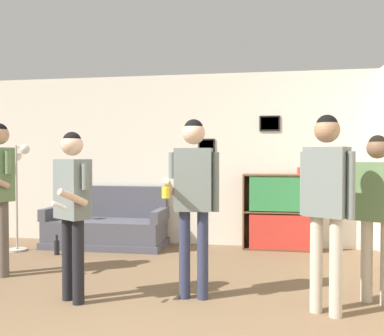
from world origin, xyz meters
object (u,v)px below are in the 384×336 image
at_px(person_watcher_holding_cup, 194,188).
at_px(person_spectator_far_right, 377,201).
at_px(floor_lamp, 16,178).
at_px(person_player_foreground_center, 72,198).
at_px(couch, 107,227).
at_px(bookshelf, 281,212).
at_px(person_spectator_near_bookshelf, 326,191).
at_px(bottle_on_floor, 57,247).
at_px(drinking_cup, 300,171).

bearing_deg(person_watcher_holding_cup, person_spectator_far_right, 4.95).
xyz_separation_m(floor_lamp, person_player_foreground_center, (1.80, -1.96, -0.09)).
xyz_separation_m(couch, bookshelf, (2.67, 0.19, 0.26)).
relative_size(person_spectator_near_bookshelf, person_spectator_far_right, 1.10).
height_order(floor_lamp, person_watcher_holding_cup, person_watcher_holding_cup).
bearing_deg(person_watcher_holding_cup, bookshelf, 68.86).
bearing_deg(floor_lamp, person_player_foreground_center, -47.40).
height_order(bookshelf, person_spectator_far_right, person_spectator_far_right).
bearing_deg(person_watcher_holding_cup, person_player_foreground_center, -165.81).
bearing_deg(person_spectator_near_bookshelf, bookshelf, 96.20).
bearing_deg(couch, person_watcher_holding_cup, -51.91).
xyz_separation_m(person_spectator_near_bookshelf, bottle_on_floor, (-3.44, 1.76, -0.98)).
bearing_deg(bottle_on_floor, couch, 54.69).
bearing_deg(person_player_foreground_center, bottle_on_floor, 121.13).
relative_size(bookshelf, floor_lamp, 0.72).
distance_m(person_spectator_near_bookshelf, bottle_on_floor, 3.99).
height_order(bottle_on_floor, drinking_cup, drinking_cup).
xyz_separation_m(couch, drinking_cup, (2.94, 0.19, 0.89)).
xyz_separation_m(floor_lamp, person_watcher_holding_cup, (2.92, -1.67, 0.01)).
bearing_deg(person_spectator_near_bookshelf, person_watcher_holding_cup, 169.59).
height_order(person_player_foreground_center, drinking_cup, person_player_foreground_center).
height_order(person_spectator_near_bookshelf, bottle_on_floor, person_spectator_near_bookshelf).
height_order(couch, drinking_cup, drinking_cup).
bearing_deg(drinking_cup, bookshelf, -179.81).
distance_m(floor_lamp, person_spectator_far_right, 4.90).
bearing_deg(person_watcher_holding_cup, drinking_cup, 63.45).
height_order(floor_lamp, person_spectator_far_right, person_spectator_far_right).
xyz_separation_m(floor_lamp, bottle_on_floor, (0.70, -0.14, -0.97)).
bearing_deg(couch, bookshelf, 4.12).
relative_size(person_player_foreground_center, person_spectator_far_right, 1.02).
distance_m(person_watcher_holding_cup, person_spectator_near_bookshelf, 1.24).
bearing_deg(person_player_foreground_center, drinking_cup, 49.15).
xyz_separation_m(floor_lamp, person_spectator_far_right, (4.66, -1.52, -0.11)).
height_order(person_spectator_far_right, drinking_cup, person_spectator_far_right).
height_order(person_watcher_holding_cup, person_spectator_far_right, person_watcher_holding_cup).
bearing_deg(person_spectator_far_right, drinking_cup, 103.10).
xyz_separation_m(floor_lamp, person_spectator_near_bookshelf, (4.14, -1.89, 0.01)).
bearing_deg(bookshelf, floor_lamp, -169.13).
height_order(person_spectator_far_right, bottle_on_floor, person_spectator_far_right).
height_order(bookshelf, bottle_on_floor, bookshelf).
bearing_deg(floor_lamp, drinking_cup, 10.18).
bearing_deg(bottle_on_floor, bookshelf, 15.54).
bearing_deg(bottle_on_floor, person_watcher_holding_cup, -34.57).
bearing_deg(bottle_on_floor, drinking_cup, 14.37).
xyz_separation_m(person_player_foreground_center, person_spectator_far_right, (2.86, 0.43, -0.03)).
bearing_deg(person_spectator_far_right, couch, 149.20).
xyz_separation_m(bookshelf, person_watcher_holding_cup, (-0.93, -2.41, 0.53)).
distance_m(person_spectator_far_right, drinking_cup, 2.33).
xyz_separation_m(couch, person_watcher_holding_cup, (1.74, -2.22, 0.79)).
bearing_deg(drinking_cup, person_spectator_far_right, -76.90).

